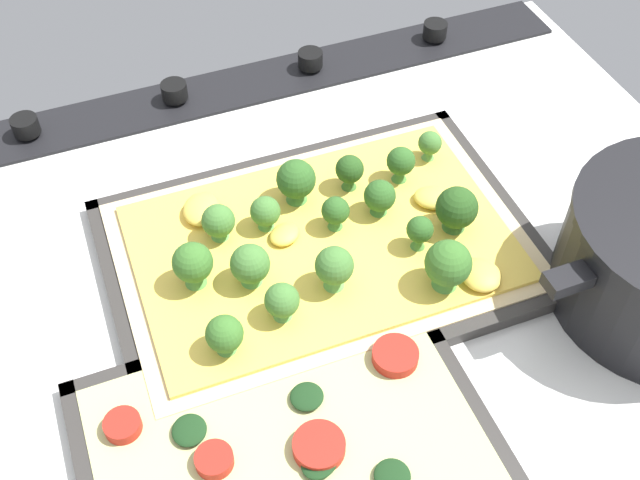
{
  "coord_description": "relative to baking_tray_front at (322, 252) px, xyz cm",
  "views": [
    {
      "loc": [
        17.74,
        38.61,
        53.78
      ],
      "look_at": [
        2.67,
        0.17,
        6.8
      ],
      "focal_mm": 43.6,
      "sensor_mm": 36.0,
      "label": 1
    }
  ],
  "objects": [
    {
      "name": "ground_plane",
      "position": [
        -1.02,
        3.67,
        -1.87
      ],
      "size": [
        78.41,
        66.29,
        3.0
      ],
      "primitive_type": "cube",
      "color": "silver"
    },
    {
      "name": "stove_control_panel",
      "position": [
        -1.02,
        -25.98,
        0.19
      ],
      "size": [
        75.28,
        7.0,
        2.6
      ],
      "color": "black",
      "rests_on": "ground_plane"
    },
    {
      "name": "baking_tray_front",
      "position": [
        0.0,
        0.0,
        0.0
      ],
      "size": [
        38.18,
        26.44,
        1.3
      ],
      "color": "#33302D",
      "rests_on": "ground_plane"
    },
    {
      "name": "broccoli_pizza",
      "position": [
        -0.28,
        0.36,
        1.77
      ],
      "size": [
        35.76,
        24.02,
        6.18
      ],
      "color": "beige",
      "rests_on": "baking_tray_front"
    },
    {
      "name": "baking_tray_back",
      "position": [
        9.28,
        18.91,
        0.01
      ],
      "size": [
        30.01,
        26.33,
        1.3
      ],
      "color": "#33302D",
      "rests_on": "ground_plane"
    },
    {
      "name": "veggie_pizza_back",
      "position": [
        9.25,
        18.75,
        0.69
      ],
      "size": [
        27.61,
        23.92,
        1.9
      ],
      "color": "#BEC17A",
      "rests_on": "baking_tray_back"
    }
  ]
}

